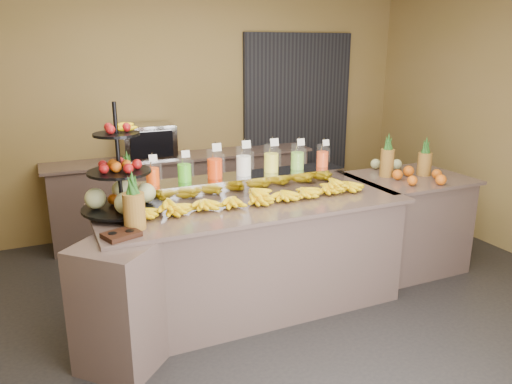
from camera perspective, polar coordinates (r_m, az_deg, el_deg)
ground at (r=4.17m, az=1.26°, el=-14.51°), size 6.00×6.00×0.00m
room_envelope at (r=4.38m, az=-0.85°, el=12.91°), size 6.04×5.02×2.82m
buffet_counter at (r=4.13m, az=-1.72°, el=-7.59°), size 2.75×1.25×0.93m
right_counter at (r=5.15m, az=16.67°, el=-3.31°), size 1.08×0.88×0.93m
back_ledge at (r=5.93m, az=-8.09°, el=-0.19°), size 3.10×0.55×0.93m
pitcher_tray at (r=4.28m, az=-1.41°, el=0.99°), size 1.85×0.30×0.15m
juice_pitcher_orange_a at (r=4.01m, az=-11.74°, el=2.02°), size 0.11×0.11×0.27m
juice_pitcher_green at (r=4.07m, az=-8.18°, el=2.47°), size 0.11×0.12×0.28m
juice_pitcher_orange_b at (r=4.15m, az=-4.74°, el=3.01°), size 0.13×0.13×0.32m
juice_pitcher_milk at (r=4.24m, az=-1.42°, el=3.37°), size 0.13×0.14×0.32m
juice_pitcher_lemon at (r=4.34m, az=1.75°, el=3.68°), size 0.13×0.14×0.32m
juice_pitcher_lime at (r=4.46m, az=4.76°, el=3.87°), size 0.12×0.13×0.30m
juice_pitcher_orange_c at (r=4.59m, az=7.60°, el=4.02°), size 0.11×0.11×0.26m
banana_heap at (r=3.99m, az=-0.05°, el=-0.32°), size 2.03×0.18×0.17m
fruit_stand at (r=3.82m, az=-14.67°, el=0.71°), size 0.66×0.66×0.83m
condiment_caddy at (r=3.41m, az=-15.14°, el=-4.73°), size 0.27×0.23×0.03m
pineapple_left_a at (r=3.49m, az=-13.77°, el=-1.70°), size 0.15×0.15×0.41m
pineapple_left_b at (r=4.22m, az=-14.37°, el=1.30°), size 0.13×0.13×0.40m
right_fruit_pile at (r=4.94m, az=17.35°, el=2.42°), size 0.50×0.48×0.27m
oven_warmer at (r=5.69m, az=-12.28°, el=5.66°), size 0.57×0.40×0.38m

